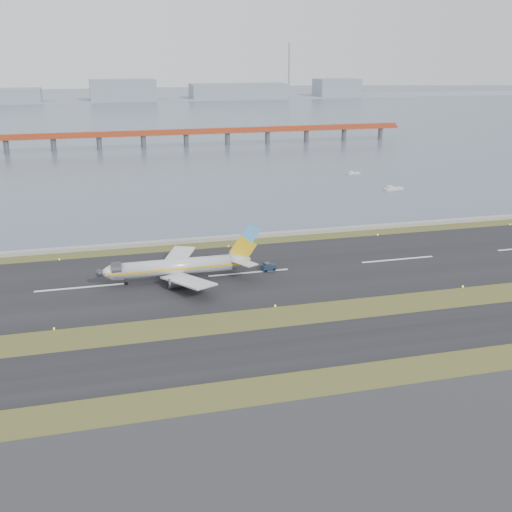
% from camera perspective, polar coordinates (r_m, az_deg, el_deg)
% --- Properties ---
extents(ground, '(1000.00, 1000.00, 0.00)m').
position_cam_1_polar(ground, '(129.90, 2.67, -5.76)').
color(ground, '#344719').
rests_on(ground, ground).
extents(apron_strip, '(1000.00, 50.00, 0.10)m').
position_cam_1_polar(apron_strip, '(86.22, 14.50, -19.82)').
color(apron_strip, '#323134').
rests_on(apron_strip, ground).
extents(taxiway_strip, '(1000.00, 18.00, 0.10)m').
position_cam_1_polar(taxiway_strip, '(119.56, 4.42, -7.95)').
color(taxiway_strip, black).
rests_on(taxiway_strip, ground).
extents(runway_strip, '(1000.00, 45.00, 0.10)m').
position_cam_1_polar(runway_strip, '(156.74, -0.65, -1.51)').
color(runway_strip, black).
rests_on(runway_strip, ground).
extents(seawall, '(1000.00, 2.50, 1.00)m').
position_cam_1_polar(seawall, '(184.44, -2.98, 1.60)').
color(seawall, gray).
rests_on(seawall, ground).
extents(bay_water, '(1400.00, 800.00, 1.30)m').
position_cam_1_polar(bay_water, '(576.80, -11.62, 12.30)').
color(bay_water, '#4B5C6B').
rests_on(bay_water, ground).
extents(red_pier, '(260.00, 5.00, 10.20)m').
position_cam_1_polar(red_pier, '(370.38, -6.25, 10.79)').
color(red_pier, '#A23B1B').
rests_on(red_pier, ground).
extents(far_shoreline, '(1400.00, 80.00, 60.50)m').
position_cam_1_polar(far_shoreline, '(736.43, -11.45, 13.91)').
color(far_shoreline, gray).
rests_on(far_shoreline, ground).
extents(airliner, '(38.52, 32.89, 12.80)m').
position_cam_1_polar(airliner, '(151.72, -6.83, -0.94)').
color(airliner, silver).
rests_on(airliner, ground).
extents(pushback_tug, '(3.60, 2.48, 2.13)m').
position_cam_1_polar(pushback_tug, '(158.04, 1.10, -0.97)').
color(pushback_tug, '#15253A').
rests_on(pushback_tug, ground).
extents(workboat_near, '(7.93, 3.26, 1.87)m').
position_cam_1_polar(workboat_near, '(256.45, 12.07, 5.88)').
color(workboat_near, silver).
rests_on(workboat_near, ground).
extents(workboat_far, '(6.33, 2.88, 1.48)m').
position_cam_1_polar(workboat_far, '(287.09, 8.62, 7.29)').
color(workboat_far, silver).
rests_on(workboat_far, ground).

